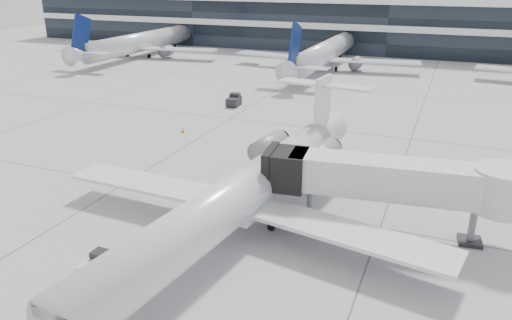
% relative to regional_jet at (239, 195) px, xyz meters
% --- Properties ---
extents(ground, '(220.00, 220.00, 0.00)m').
position_rel_regional_jet_xyz_m(ground, '(-1.66, 3.93, -2.65)').
color(ground, '#9C9C9F').
rests_on(ground, ground).
extents(terminal, '(170.00, 22.00, 10.00)m').
position_rel_regional_jet_xyz_m(terminal, '(-1.66, 85.93, 2.35)').
color(terminal, black).
rests_on(terminal, ground).
extents(bg_jet_left, '(32.00, 40.00, 9.60)m').
position_rel_regional_jet_xyz_m(bg_jet_left, '(-46.66, 58.93, -2.65)').
color(bg_jet_left, silver).
rests_on(bg_jet_left, ground).
extents(bg_jet_center, '(32.00, 40.00, 9.60)m').
position_rel_regional_jet_xyz_m(bg_jet_center, '(-9.66, 58.93, -2.65)').
color(bg_jet_center, silver).
rests_on(bg_jet_center, ground).
extents(regional_jet, '(26.91, 33.59, 7.76)m').
position_rel_regional_jet_xyz_m(regional_jet, '(0.00, 0.00, 0.00)').
color(regional_jet, silver).
rests_on(regional_jet, ground).
extents(jet_bridge, '(15.84, 4.62, 5.08)m').
position_rel_regional_jet_xyz_m(jet_bridge, '(9.47, 3.58, 1.05)').
color(jet_bridge, '#B5B7BA').
rests_on(jet_bridge, ground).
extents(baggage_tug, '(1.18, 1.99, 1.26)m').
position_rel_regional_jet_xyz_m(baggage_tug, '(-5.35, -7.36, -2.08)').
color(baggage_tug, silver).
rests_on(baggage_tug, ground).
extents(traffic_cone, '(0.43, 0.43, 0.53)m').
position_rel_regional_jet_xyz_m(traffic_cone, '(-14.06, 17.29, -2.40)').
color(traffic_cone, orange).
rests_on(traffic_cone, ground).
extents(far_tug, '(1.64, 2.51, 1.51)m').
position_rel_regional_jet_xyz_m(far_tug, '(-13.70, 29.51, -1.97)').
color(far_tug, black).
rests_on(far_tug, ground).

